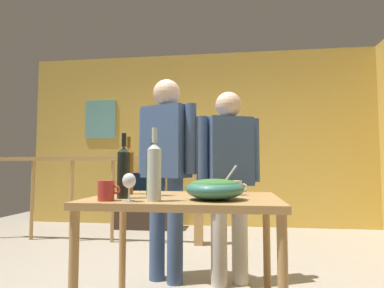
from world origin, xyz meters
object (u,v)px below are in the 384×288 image
Objects in this scene: person_standing_left at (166,160)px; stair_railing at (127,187)px; wine_glass at (129,182)px; mug_white at (235,188)px; salad_bowl at (215,188)px; wine_bottle_green at (153,173)px; framed_picture at (101,119)px; wine_bottle_amber at (128,170)px; person_standing_right at (229,170)px; wine_bottle_dark at (123,171)px; wine_bottle_clear at (154,171)px; flat_screen_tv at (147,183)px; tv_console at (147,213)px; serving_table at (185,210)px; mug_red at (106,191)px.

stair_railing is at bearing -35.32° from person_standing_left.
person_standing_left is at bearing -58.21° from stair_railing.
wine_glass is 0.72m from mug_white.
salad_bowl is 0.45m from wine_bottle_green.
framed_picture is at bearing 122.92° from salad_bowl.
person_standing_left reaches higher than mug_white.
wine_bottle_amber is 0.23× the size of person_standing_left.
wine_bottle_dark is at bearing 30.99° from person_standing_right.
salad_bowl is (1.21, -2.05, 0.14)m from stair_railing.
framed_picture is 0.41× the size of person_standing_right.
wine_glass is at bearing -164.33° from wine_bottle_clear.
wine_bottle_green is (0.81, -2.76, 0.21)m from flat_screen_tv.
framed_picture is 1.98× the size of salad_bowl.
flat_screen_tv is at bearing 103.89° from wine_glass.
wine_bottle_clear is 0.32m from wine_bottle_green.
tv_console is at bearing 90.00° from flat_screen_tv.
wine_glass is at bearing 39.61° from person_standing_right.
mug_white is (0.31, 0.14, 0.13)m from serving_table.
person_standing_left is at bearing -70.32° from flat_screen_tv.
mug_white is at bearing 1.76° from wine_bottle_amber.
person_standing_right reaches higher than wine_bottle_amber.
tv_console is at bearing 90.01° from stair_railing.
mug_red is (-0.05, -0.14, -0.10)m from wine_bottle_dark.
wine_glass is 0.99m from person_standing_left.
stair_railing is 7.38× the size of wine_bottle_dark.
wine_bottle_dark is at bearing 149.98° from wine_bottle_clear.
flat_screen_tv is at bearing 106.26° from wine_bottle_clear.
wine_bottle_clear is at bearing -159.45° from salad_bowl.
mug_white is at bearing 43.72° from wine_bottle_clear.
person_standing_right reaches higher than mug_red.
wine_bottle_clear is 0.23× the size of person_standing_left.
serving_table is (1.02, -2.79, -0.01)m from flat_screen_tv.
framed_picture is 0.71× the size of tv_console.
wine_bottle_dark is at bearing -71.66° from stair_railing.
person_standing_left reaches higher than wine_bottle_clear.
mug_red is (-0.17, -0.31, -0.09)m from wine_bottle_green.
mug_red is (0.63, -3.10, 0.58)m from tv_console.
wine_bottle_dark is (-0.13, -0.18, 0.01)m from wine_bottle_green.
person_standing_right is at bearing -59.23° from tv_console.
wine_bottle_clear is (0.13, 0.04, 0.06)m from wine_glass.
mug_red is at bearing 105.49° from person_standing_left.
framed_picture is 3.04m from person_standing_left.
framed_picture is 1.84m from stair_railing.
mug_red is 1.16m from person_standing_right.
wine_bottle_amber reaches higher than wine_bottle_green.
flat_screen_tv is 2.97m from serving_table.
framed_picture is 1.80× the size of wine_bottle_green.
wine_bottle_clear reaches higher than tv_console.
stair_railing is 7.12× the size of wine_bottle_clear.
wine_bottle_green is at bearing -25.15° from wine_bottle_amber.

